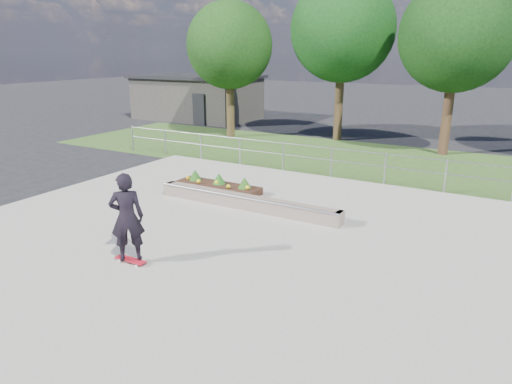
{
  "coord_description": "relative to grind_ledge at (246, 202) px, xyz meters",
  "views": [
    {
      "loc": [
        5.77,
        -8.25,
        4.57
      ],
      "look_at": [
        0.2,
        1.5,
        1.1
      ],
      "focal_mm": 32.0,
      "sensor_mm": 36.0,
      "label": 1
    }
  ],
  "objects": [
    {
      "name": "building",
      "position": [
        -13.1,
        15.18,
        1.25
      ],
      "size": [
        8.4,
        5.4,
        3.0
      ],
      "color": "#2F2C29",
      "rests_on": "ground"
    },
    {
      "name": "planter_bed",
      "position": [
        -1.73,
        0.91,
        -0.02
      ],
      "size": [
        3.0,
        1.2,
        0.61
      ],
      "color": "black",
      "rests_on": "concrete_slab"
    },
    {
      "name": "concrete_slab",
      "position": [
        0.9,
        -2.81,
        -0.23
      ],
      "size": [
        15.0,
        15.0,
        0.06
      ],
      "primitive_type": "cube",
      "color": "gray",
      "rests_on": "ground"
    },
    {
      "name": "skateboarder",
      "position": [
        -0.35,
        -4.42,
        0.87
      ],
      "size": [
        0.86,
        0.84,
        2.07
      ],
      "color": "white",
      "rests_on": "concrete_slab"
    },
    {
      "name": "ground",
      "position": [
        0.9,
        -2.81,
        -0.26
      ],
      "size": [
        120.0,
        120.0,
        0.0
      ],
      "primitive_type": "plane",
      "color": "black",
      "rests_on": "ground"
    },
    {
      "name": "tree_mid_left",
      "position": [
        -1.6,
        12.19,
        5.34
      ],
      "size": [
        5.25,
        5.25,
        8.25
      ],
      "color": "#322214",
      "rests_on": "ground"
    },
    {
      "name": "tree_mid_right",
      "position": [
        3.9,
        11.19,
        4.97
      ],
      "size": [
        4.9,
        4.9,
        7.7
      ],
      "color": "#362115",
      "rests_on": "ground"
    },
    {
      "name": "tree_far_left",
      "position": [
        -7.1,
        10.19,
        4.59
      ],
      "size": [
        4.55,
        4.55,
        7.15
      ],
      "color": "#372716",
      "rests_on": "ground"
    },
    {
      "name": "grind_ledge",
      "position": [
        0.0,
        0.0,
        0.0
      ],
      "size": [
        6.0,
        0.44,
        0.43
      ],
      "color": "#6B594E",
      "rests_on": "concrete_slab"
    },
    {
      "name": "grass_verge",
      "position": [
        0.9,
        8.19,
        -0.25
      ],
      "size": [
        30.0,
        8.0,
        0.02
      ],
      "primitive_type": "cube",
      "color": "#2E4A1D",
      "rests_on": "ground"
    },
    {
      "name": "fence",
      "position": [
        0.9,
        4.69,
        0.51
      ],
      "size": [
        20.06,
        0.06,
        1.2
      ],
      "color": "#9B9EA3",
      "rests_on": "ground"
    }
  ]
}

